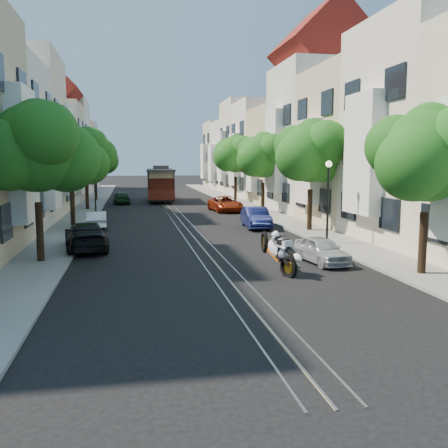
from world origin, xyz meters
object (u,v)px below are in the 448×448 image
tree_e_d (236,155)px  lamp_west (95,179)px  tree_w_d (95,158)px  parked_car_w_mid (97,220)px  tree_e_b (312,153)px  tree_w_c (86,151)px  lamp_east (328,190)px  tree_e_a (429,158)px  tree_w_a (37,150)px  tree_e_c (264,157)px  tree_w_b (72,159)px  cable_car (161,182)px  parked_car_w_near (86,236)px  parked_car_w_far (121,198)px  sportbike_rider (279,250)px  parked_car_e_far (225,204)px  parked_car_e_near (322,250)px  parked_car_e_mid (256,218)px

tree_e_d → lamp_west: (-13.56, -8.98, -2.02)m
tree_w_d → parked_car_w_mid: size_ratio=1.89×
tree_e_b → tree_w_c: size_ratio=0.94×
tree_e_d → lamp_east: 27.07m
tree_e_a → tree_w_a: tree_w_a is taller
tree_e_c → tree_w_b: size_ratio=1.04×
tree_w_a → tree_e_c: bearing=51.3°
tree_w_a → cable_car: bearing=77.8°
tree_w_a → parked_car_w_near: size_ratio=1.42×
tree_e_d → cable_car: size_ratio=0.75×
tree_w_a → parked_car_w_far: size_ratio=1.80×
tree_w_d → tree_w_c: bearing=-90.0°
lamp_west → parked_car_w_mid: bearing=-85.8°
sportbike_rider → tree_e_a: bearing=-37.7°
tree_e_d → parked_car_w_near: tree_e_d is taller
tree_e_a → tree_e_d: tree_e_d is taller
sportbike_rider → parked_car_e_far: size_ratio=0.47×
parked_car_e_far → parked_car_w_near: 19.63m
tree_w_c → parked_car_e_near: bearing=-65.3°
tree_w_c → parked_car_e_far: (11.54, -3.22, -4.42)m
tree_e_b → parked_car_e_far: bearing=102.6°
tree_w_d → sportbike_rider: (9.17, -37.71, -3.67)m
lamp_east → cable_car: lamp_east is taller
sportbike_rider → parked_car_e_mid: (2.37, 12.90, -0.26)m
tree_w_d → parked_car_w_mid: tree_w_d is taller
tree_e_d → sportbike_rider: size_ratio=3.12×
sportbike_rider → parked_car_w_mid: (-7.63, 14.15, -0.36)m
tree_e_d → parked_car_e_mid: (-2.86, -19.81, -4.20)m
tree_w_a → parked_car_w_far: bearing=84.6°
tree_e_c → tree_w_d: same height
sportbike_rider → parked_car_w_mid: 16.08m
tree_e_d → lamp_east: size_ratio=1.65×
tree_w_a → sportbike_rider: (9.17, -3.71, -3.81)m
tree_e_d → cable_car: bearing=161.6°
tree_e_c → tree_w_c: bearing=160.9°
tree_e_d → parked_car_e_mid: bearing=-98.2°
lamp_east → parked_car_e_mid: lamp_east is taller
tree_w_b → lamp_east: size_ratio=1.51×
lamp_west → parked_car_e_mid: size_ratio=1.02×
tree_e_c → parked_car_e_mid: 10.06m
lamp_west → parked_car_e_mid: (10.70, -10.83, -2.18)m
cable_car → parked_car_w_far: cable_car is taller
parked_car_w_mid → parked_car_w_far: size_ratio=0.93×
tree_e_a → tree_w_d: tree_w_d is taller
tree_e_c → lamp_west: (-13.56, 2.02, -1.75)m
lamp_west → sportbike_rider: size_ratio=1.90×
tree_w_d → tree_w_b: bearing=-90.0°
tree_w_a → parked_car_w_mid: 11.35m
parked_car_w_near → cable_car: bearing=-108.2°
tree_e_a → tree_e_c: 23.00m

